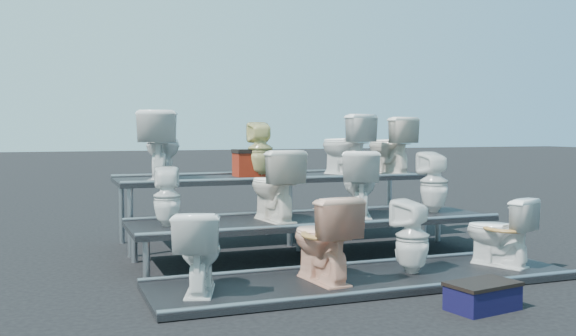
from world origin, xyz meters
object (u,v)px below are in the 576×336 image
object	(u,v)px
toilet_4	(167,197)
toilet_11	(389,145)
toilet_5	(274,185)
step_stool	(483,298)
toilet_6	(359,183)
toilet_7	(434,182)
toilet_1	(323,238)
toilet_10	(345,145)
toilet_0	(199,251)
toilet_2	(412,237)
toilet_9	(260,149)
red_crate	(251,165)
toilet_3	(499,231)
toilet_8	(161,145)

from	to	relation	value
toilet_4	toilet_11	bearing A→B (deg)	-149.19
toilet_5	step_stool	world-z (taller)	toilet_5
toilet_6	toilet_7	bearing A→B (deg)	-156.58
toilet_5	toilet_7	distance (m)	2.09
toilet_1	toilet_5	size ratio (longest dim) A/B	1.02
toilet_5	toilet_11	bearing A→B (deg)	-155.53
toilet_6	toilet_10	world-z (taller)	toilet_10
toilet_0	toilet_2	bearing A→B (deg)	-162.07
toilet_9	red_crate	world-z (taller)	toilet_9
toilet_3	toilet_8	size ratio (longest dim) A/B	0.84
toilet_9	toilet_11	distance (m)	1.93
toilet_0	toilet_9	world-z (taller)	toilet_9
toilet_11	step_stool	size ratio (longest dim) A/B	1.41
toilet_4	toilet_6	xyz separation A→B (m)	(2.26, 0.00, 0.08)
toilet_0	toilet_6	xyz separation A→B (m)	(2.21, 1.30, 0.43)
toilet_7	toilet_5	bearing A→B (deg)	-0.06
toilet_9	toilet_10	world-z (taller)	toilet_10
toilet_1	red_crate	distance (m)	2.77
toilet_3	step_stool	size ratio (longest dim) A/B	1.28
toilet_3	toilet_9	distance (m)	3.25
toilet_9	toilet_8	bearing A→B (deg)	4.25
toilet_4	toilet_9	bearing A→B (deg)	-128.42
toilet_5	toilet_9	bearing A→B (deg)	-107.55
toilet_7	toilet_9	world-z (taller)	toilet_9
toilet_2	toilet_3	world-z (taller)	toilet_2
toilet_2	red_crate	world-z (taller)	red_crate
toilet_8	step_stool	world-z (taller)	toilet_8
toilet_4	toilet_2	bearing A→B (deg)	159.14
toilet_1	step_stool	xyz separation A→B (m)	(0.93, -1.15, -0.36)
toilet_0	toilet_1	distance (m)	1.18
toilet_4	toilet_11	distance (m)	3.66
toilet_8	toilet_2	bearing A→B (deg)	145.33
toilet_7	toilet_10	distance (m)	1.49
toilet_3	toilet_6	size ratio (longest dim) A/B	0.92
toilet_1	red_crate	xyz separation A→B (m)	(0.14, 2.71, 0.55)
toilet_8	toilet_11	size ratio (longest dim) A/B	1.08
toilet_8	step_stool	distance (m)	4.42
toilet_2	toilet_9	xyz separation A→B (m)	(-0.73, 2.60, 0.80)
toilet_7	toilet_8	world-z (taller)	toilet_8
toilet_0	toilet_2	distance (m)	2.14
toilet_8	toilet_5	bearing A→B (deg)	145.98
toilet_1	toilet_6	xyz separation A→B (m)	(1.04, 1.30, 0.38)
toilet_0	toilet_6	world-z (taller)	toilet_6
toilet_6	toilet_10	xyz separation A→B (m)	(0.43, 1.30, 0.43)
toilet_5	toilet_9	distance (m)	1.38
toilet_6	step_stool	xyz separation A→B (m)	(-0.10, -2.45, -0.75)
toilet_2	toilet_10	distance (m)	2.78
toilet_8	step_stool	size ratio (longest dim) A/B	1.52
toilet_11	toilet_5	bearing A→B (deg)	20.62
toilet_10	step_stool	size ratio (longest dim) A/B	1.47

